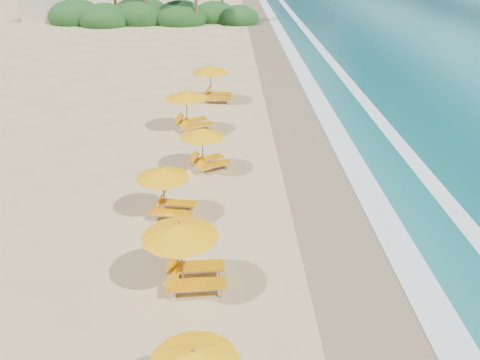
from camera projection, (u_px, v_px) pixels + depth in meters
ground at (240, 207)px, 19.61m from camera, size 160.00×160.00×0.00m
wet_sand at (339, 205)px, 19.70m from camera, size 4.00×160.00×0.01m
surf_foam at (405, 204)px, 19.75m from camera, size 4.00×160.00×0.01m
station_2 at (187, 250)px, 14.64m from camera, size 2.63×2.46×2.35m
station_3 at (167, 188)px, 18.53m from camera, size 2.47×2.36×2.06m
station_4 at (206, 145)px, 22.27m from camera, size 2.76×2.76×2.09m
station_5 at (190, 107)px, 26.72m from camera, size 3.11×3.10×2.36m
station_6 at (214, 81)px, 31.37m from camera, size 2.78×2.62×2.42m
treeline at (149, 14)px, 59.52m from camera, size 25.80×8.80×9.74m
beach_building at (55, 9)px, 61.27m from camera, size 7.00×5.00×2.80m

